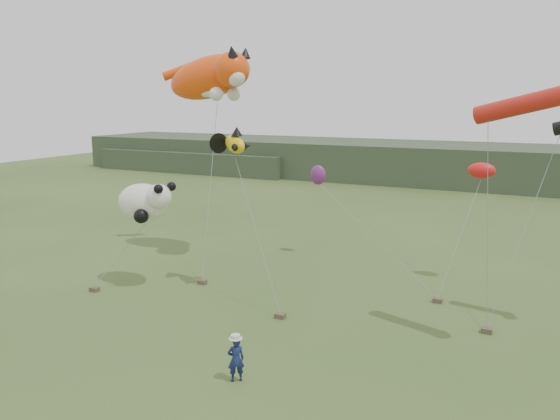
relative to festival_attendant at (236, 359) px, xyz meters
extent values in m
plane|color=#385123|center=(-0.39, 1.52, -0.73)|extent=(120.00, 120.00, 0.00)
cube|color=#2D3D28|center=(-0.39, 46.52, 1.27)|extent=(90.00, 12.00, 4.00)
cube|color=#2D3D28|center=(-30.39, 43.52, 0.52)|extent=(25.00, 8.00, 2.50)
imported|color=#14204E|center=(0.00, 0.00, 0.00)|extent=(0.63, 0.60, 1.45)
cube|color=brown|center=(-6.10, 7.27, -0.62)|extent=(0.39, 0.31, 0.20)
cube|color=brown|center=(-0.93, 5.11, -0.62)|extent=(0.39, 0.31, 0.20)
cube|color=brown|center=(6.73, 7.21, -0.62)|extent=(0.39, 0.31, 0.20)
cube|color=brown|center=(-10.00, 4.24, -0.62)|extent=(0.39, 0.31, 0.20)
cube|color=brown|center=(4.50, 9.64, -0.62)|extent=(0.39, 0.31, 0.20)
ellipsoid|color=#F4460C|center=(-8.67, 12.34, 9.14)|extent=(5.42, 2.65, 3.28)
sphere|color=#F4460C|center=(-6.64, 11.32, 9.44)|extent=(1.83, 1.83, 1.83)
cone|color=black|center=(-6.34, 10.81, 10.31)|extent=(0.57, 0.69, 0.69)
cone|color=black|center=(-6.13, 11.83, 10.31)|extent=(0.57, 0.66, 0.65)
sphere|color=silver|center=(-6.23, 11.02, 9.04)|extent=(0.91, 0.91, 0.91)
ellipsoid|color=silver|center=(-8.47, 12.03, 8.33)|extent=(1.79, 0.89, 0.56)
sphere|color=silver|center=(-7.25, 10.71, 8.22)|extent=(0.71, 0.71, 0.71)
sphere|color=silver|center=(-7.05, 12.14, 8.22)|extent=(0.71, 0.71, 0.71)
cylinder|color=#F4460C|center=(-11.31, 13.15, 9.54)|extent=(1.89, 1.39, 1.10)
ellipsoid|color=yellow|center=(-4.24, 7.40, 6.00)|extent=(1.65, 1.33, 1.04)
cone|color=black|center=(-5.47, 7.71, 6.00)|extent=(1.09, 1.16, 0.92)
cone|color=black|center=(-4.14, 7.40, 6.57)|extent=(0.51, 0.51, 0.41)
cone|color=black|center=(-3.94, 6.89, 5.90)|extent=(0.54, 0.57, 0.41)
cone|color=black|center=(-3.94, 7.91, 5.90)|extent=(0.54, 0.57, 0.41)
cylinder|color=red|center=(7.43, 6.65, 7.79)|extent=(3.52, 1.61, 1.46)
ellipsoid|color=white|center=(-8.58, 6.25, 3.24)|extent=(2.60, 1.73, 1.73)
sphere|color=white|center=(-7.42, 5.96, 3.62)|extent=(1.16, 1.16, 1.16)
sphere|color=black|center=(-7.13, 5.58, 4.06)|extent=(0.42, 0.42, 0.42)
sphere|color=black|center=(-7.04, 6.40, 4.06)|extent=(0.42, 0.42, 0.42)
sphere|color=black|center=(-8.10, 5.48, 2.76)|extent=(0.67, 0.67, 0.67)
sphere|color=black|center=(-9.35, 6.54, 2.85)|extent=(0.67, 0.67, 0.67)
ellipsoid|color=red|center=(5.56, 13.43, 4.68)|extent=(1.26, 0.74, 0.74)
ellipsoid|color=#6D2273|center=(-3.08, 14.46, 3.83)|extent=(0.89, 0.60, 1.09)
camera|label=1|loc=(8.04, -13.56, 7.91)|focal=35.00mm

